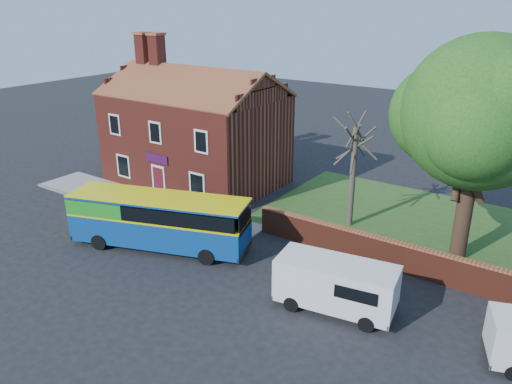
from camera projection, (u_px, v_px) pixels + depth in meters
The scene contains 10 objects.
ground at pixel (154, 270), 25.34m from camera, with size 120.00×120.00×0.00m, color black.
pavement at pixel (142, 204), 33.44m from camera, with size 18.00×3.50×0.12m, color gray.
kerb at pixel (121, 212), 32.09m from camera, with size 18.00×0.15×0.14m, color slate.
grass_strip at pixel (482, 240), 28.44m from camera, with size 26.00×12.00×0.04m, color #426B28.
shop_building at pixel (196, 137), 36.66m from camera, with size 12.30×8.13×10.50m.
boundary_wall at pixel (457, 273), 23.54m from camera, with size 22.00×0.38×1.60m.
bus at pixel (154, 218), 27.21m from camera, with size 10.11×5.57×3.00m.
van_near at pixel (336, 284), 21.74m from camera, with size 5.46×2.84×2.29m.
large_tree at pixel (482, 118), 24.02m from camera, with size 9.45×7.48×11.53m.
bare_tree at pixel (353, 172), 29.21m from camera, with size 2.50×2.98×6.66m.
Camera 1 is at (16.87, -15.34, 12.85)m, focal length 35.00 mm.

